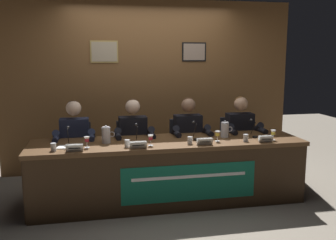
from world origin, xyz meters
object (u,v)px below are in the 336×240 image
(chair_far_left, at_px, (76,158))
(microphone_center_right, at_px, (195,134))
(microphone_center_left, at_px, (137,136))
(chair_center_right, at_px, (185,153))
(nameplate_center_left, at_px, (138,145))
(nameplate_far_right, at_px, (266,139))
(document_stack_far_left, at_px, (67,147))
(water_cup_center_left, at_px, (127,144))
(nameplate_center_right, at_px, (205,141))
(microphone_far_right, at_px, (254,131))
(water_pitcher_left_side, at_px, (106,135))
(conference_table, at_px, (170,162))
(water_cup_far_left, at_px, (53,147))
(juice_glass_center_right, at_px, (218,134))
(panelist_center_right, at_px, (189,136))
(water_pitcher_right_side, at_px, (225,130))
(water_cup_center_right, at_px, (190,141))
(microphone_far_left, at_px, (68,140))
(chair_far_right, at_px, (236,150))
(juice_glass_center_left, at_px, (151,138))
(juice_glass_far_left, at_px, (87,140))
(panelist_center_left, at_px, (134,139))
(water_cup_far_right, at_px, (246,138))
(nameplate_far_left, at_px, (74,148))
(chair_center_left, at_px, (132,155))
(panelist_far_right, at_px, (242,134))
(panelist_far_left, at_px, (75,141))
(juice_glass_far_right, at_px, (273,133))

(chair_far_left, xyz_separation_m, microphone_center_right, (1.45, -0.62, 0.40))
(microphone_center_left, xyz_separation_m, chair_center_right, (0.75, 0.64, -0.40))
(nameplate_center_left, xyz_separation_m, nameplate_far_right, (1.51, 0.01, 0.00))
(document_stack_far_left, bearing_deg, water_cup_center_left, -9.29)
(nameplate_center_right, distance_m, microphone_far_right, 0.78)
(microphone_far_right, relative_size, water_pitcher_left_side, 1.03)
(conference_table, distance_m, water_cup_center_left, 0.60)
(water_cup_far_left, height_order, juice_glass_center_right, juice_glass_center_right)
(panelist_center_right, distance_m, nameplate_center_right, 0.72)
(water_pitcher_left_side, bearing_deg, chair_far_left, 123.22)
(panelist_center_right, xyz_separation_m, water_pitcher_right_side, (0.37, -0.36, 0.14))
(water_cup_center_right, distance_m, microphone_far_right, 0.91)
(water_pitcher_right_side, bearing_deg, nameplate_center_left, -162.03)
(panelist_center_right, xyz_separation_m, juice_glass_center_right, (0.20, -0.56, 0.14))
(microphone_far_left, relative_size, panelist_center_right, 0.18)
(chair_far_right, bearing_deg, panelist_center_right, -164.98)
(juice_glass_center_left, height_order, water_pitcher_left_side, water_pitcher_left_side)
(nameplate_center_left, distance_m, nameplate_center_right, 0.77)
(chair_far_left, height_order, water_cup_far_left, chair_far_left)
(microphone_far_right, bearing_deg, water_pitcher_right_side, 169.73)
(juice_glass_far_left, bearing_deg, document_stack_far_left, 170.22)
(microphone_far_right, distance_m, document_stack_far_left, 2.27)
(juice_glass_center_right, relative_size, water_pitcher_left_side, 0.59)
(chair_far_right, bearing_deg, juice_glass_center_left, -148.85)
(water_cup_far_left, height_order, panelist_center_right, panelist_center_right)
(panelist_center_left, relative_size, water_cup_far_right, 14.37)
(nameplate_far_left, bearing_deg, juice_glass_far_left, 49.57)
(nameplate_center_right, bearing_deg, water_cup_center_left, 175.71)
(chair_far_right, xyz_separation_m, water_pitcher_left_side, (-1.85, -0.58, 0.42))
(water_cup_far_left, bearing_deg, document_stack_far_left, 40.39)
(chair_far_right, bearing_deg, microphone_far_left, -163.73)
(water_cup_center_right, bearing_deg, chair_center_left, 125.21)
(conference_table, relative_size, juice_glass_center_right, 26.35)
(chair_far_right, bearing_deg, panelist_far_right, -90.00)
(water_cup_far_right, relative_size, document_stack_far_left, 0.36)
(nameplate_far_left, xyz_separation_m, chair_far_right, (2.19, 0.93, -0.37))
(panelist_center_left, xyz_separation_m, document_stack_far_left, (-0.80, -0.54, 0.06))
(chair_center_left, relative_size, water_cup_far_right, 10.52)
(conference_table, bearing_deg, water_cup_far_left, -174.04)
(water_cup_center_left, distance_m, chair_center_right, 1.28)
(panelist_far_left, distance_m, chair_center_left, 0.82)
(panelist_center_left, distance_m, microphone_center_left, 0.46)
(microphone_far_left, relative_size, panelist_center_left, 0.18)
(chair_center_left, bearing_deg, nameplate_far_left, -127.54)
(conference_table, bearing_deg, juice_glass_center_right, -4.73)
(document_stack_far_left, bearing_deg, nameplate_far_left, -64.57)
(panelist_center_left, xyz_separation_m, water_pitcher_left_side, (-0.36, -0.38, 0.14))
(juice_glass_far_right, height_order, water_cup_far_right, juice_glass_far_right)
(microphone_far_left, relative_size, nameplate_center_right, 1.18)
(juice_glass_far_right, bearing_deg, nameplate_far_left, -177.65)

